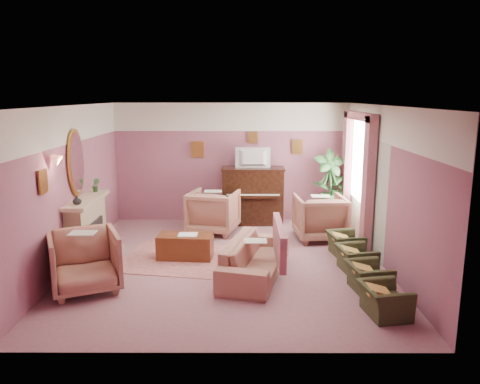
{
  "coord_description": "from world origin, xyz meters",
  "views": [
    {
      "loc": [
        0.23,
        -8.0,
        2.98
      ],
      "look_at": [
        0.21,
        0.4,
        1.23
      ],
      "focal_mm": 35.0,
      "sensor_mm": 36.0,
      "label": 1
    }
  ],
  "objects_px": {
    "coffee_table": "(185,246)",
    "olive_chair_c": "(356,255)",
    "television": "(253,156)",
    "floral_armchair_left": "(213,209)",
    "floral_armchair_right": "(320,215)",
    "olive_chair_a": "(385,295)",
    "olive_chair_d": "(345,240)",
    "sofa": "(255,251)",
    "side_table": "(334,210)",
    "floral_armchair_front": "(84,258)",
    "piano": "(253,196)",
    "olive_chair_b": "(369,273)"
  },
  "relations": [
    {
      "from": "television",
      "to": "side_table",
      "type": "height_order",
      "value": "television"
    },
    {
      "from": "sofa",
      "to": "side_table",
      "type": "relative_size",
      "value": 2.99
    },
    {
      "from": "sofa",
      "to": "floral_armchair_right",
      "type": "relative_size",
      "value": 2.02
    },
    {
      "from": "olive_chair_a",
      "to": "olive_chair_d",
      "type": "distance_m",
      "value": 2.46
    },
    {
      "from": "television",
      "to": "olive_chair_d",
      "type": "distance_m",
      "value": 3.07
    },
    {
      "from": "floral_armchair_left",
      "to": "floral_armchair_right",
      "type": "bearing_deg",
      "value": -12.48
    },
    {
      "from": "floral_armchair_left",
      "to": "floral_armchair_front",
      "type": "distance_m",
      "value": 3.63
    },
    {
      "from": "olive_chair_b",
      "to": "floral_armchair_left",
      "type": "bearing_deg",
      "value": 129.17
    },
    {
      "from": "coffee_table",
      "to": "olive_chair_c",
      "type": "relative_size",
      "value": 1.48
    },
    {
      "from": "olive_chair_b",
      "to": "sofa",
      "type": "bearing_deg",
      "value": 159.54
    },
    {
      "from": "sofa",
      "to": "olive_chair_a",
      "type": "distance_m",
      "value": 2.27
    },
    {
      "from": "coffee_table",
      "to": "side_table",
      "type": "bearing_deg",
      "value": 35.68
    },
    {
      "from": "floral_armchair_front",
      "to": "olive_chair_d",
      "type": "xyz_separation_m",
      "value": [
        4.38,
        1.62,
        -0.23
      ]
    },
    {
      "from": "piano",
      "to": "olive_chair_a",
      "type": "xyz_separation_m",
      "value": [
        1.7,
        -4.71,
        -0.36
      ]
    },
    {
      "from": "television",
      "to": "side_table",
      "type": "distance_m",
      "value": 2.27
    },
    {
      "from": "floral_armchair_right",
      "to": "olive_chair_a",
      "type": "bearing_deg",
      "value": -84.78
    },
    {
      "from": "floral_armchair_right",
      "to": "sofa",
      "type": "bearing_deg",
      "value": -124.99
    },
    {
      "from": "olive_chair_a",
      "to": "floral_armchair_front",
      "type": "bearing_deg",
      "value": 169.19
    },
    {
      "from": "olive_chair_b",
      "to": "side_table",
      "type": "height_order",
      "value": "side_table"
    },
    {
      "from": "television",
      "to": "floral_armchair_left",
      "type": "bearing_deg",
      "value": -142.35
    },
    {
      "from": "coffee_table",
      "to": "floral_armchair_front",
      "type": "bearing_deg",
      "value": -133.24
    },
    {
      "from": "floral_armchair_right",
      "to": "floral_armchair_left",
      "type": "bearing_deg",
      "value": 167.52
    },
    {
      "from": "floral_armchair_right",
      "to": "olive_chair_c",
      "type": "relative_size",
      "value": 1.53
    },
    {
      "from": "piano",
      "to": "floral_armchair_front",
      "type": "bearing_deg",
      "value": -124.65
    },
    {
      "from": "coffee_table",
      "to": "side_table",
      "type": "height_order",
      "value": "side_table"
    },
    {
      "from": "floral_armchair_left",
      "to": "olive_chair_a",
      "type": "distance_m",
      "value": 4.75
    },
    {
      "from": "sofa",
      "to": "floral_armchair_left",
      "type": "distance_m",
      "value": 2.66
    },
    {
      "from": "sofa",
      "to": "olive_chair_c",
      "type": "distance_m",
      "value": 1.74
    },
    {
      "from": "coffee_table",
      "to": "sofa",
      "type": "bearing_deg",
      "value": -33.23
    },
    {
      "from": "coffee_table",
      "to": "olive_chair_a",
      "type": "height_order",
      "value": "olive_chair_a"
    },
    {
      "from": "olive_chair_c",
      "to": "side_table",
      "type": "distance_m",
      "value": 2.96
    },
    {
      "from": "piano",
      "to": "olive_chair_c",
      "type": "distance_m",
      "value": 3.53
    },
    {
      "from": "television",
      "to": "coffee_table",
      "type": "xyz_separation_m",
      "value": [
        -1.3,
        -2.36,
        -1.38
      ]
    },
    {
      "from": "floral_armchair_left",
      "to": "olive_chair_a",
      "type": "height_order",
      "value": "floral_armchair_left"
    },
    {
      "from": "television",
      "to": "olive_chair_b",
      "type": "relative_size",
      "value": 1.18
    },
    {
      "from": "coffee_table",
      "to": "floral_armchair_front",
      "type": "xyz_separation_m",
      "value": [
        -1.38,
        -1.46,
        0.29
      ]
    },
    {
      "from": "coffee_table",
      "to": "floral_armchair_front",
      "type": "distance_m",
      "value": 2.03
    },
    {
      "from": "olive_chair_a",
      "to": "side_table",
      "type": "relative_size",
      "value": 0.97
    },
    {
      "from": "piano",
      "to": "side_table",
      "type": "height_order",
      "value": "piano"
    },
    {
      "from": "coffee_table",
      "to": "olive_chair_d",
      "type": "height_order",
      "value": "olive_chair_d"
    },
    {
      "from": "floral_armchair_left",
      "to": "olive_chair_d",
      "type": "height_order",
      "value": "floral_armchair_left"
    },
    {
      "from": "floral_armchair_left",
      "to": "floral_armchair_front",
      "type": "xyz_separation_m",
      "value": [
        -1.8,
        -3.15,
        0.0
      ]
    },
    {
      "from": "floral_armchair_left",
      "to": "olive_chair_a",
      "type": "xyz_separation_m",
      "value": [
        2.58,
        -3.98,
        -0.23
      ]
    },
    {
      "from": "sofa",
      "to": "olive_chair_c",
      "type": "relative_size",
      "value": 3.09
    },
    {
      "from": "piano",
      "to": "olive_chair_b",
      "type": "height_order",
      "value": "piano"
    },
    {
      "from": "floral_armchair_front",
      "to": "television",
      "type": "bearing_deg",
      "value": 55.0
    },
    {
      "from": "piano",
      "to": "sofa",
      "type": "relative_size",
      "value": 0.67
    },
    {
      "from": "olive_chair_a",
      "to": "television",
      "type": "bearing_deg",
      "value": 109.98
    },
    {
      "from": "olive_chair_d",
      "to": "floral_armchair_right",
      "type": "bearing_deg",
      "value": 107.28
    },
    {
      "from": "olive_chair_b",
      "to": "piano",
      "type": "bearing_deg",
      "value": 113.54
    }
  ]
}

